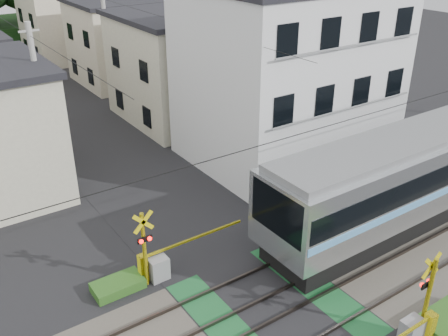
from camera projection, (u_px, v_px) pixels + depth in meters
ground at (274, 308)px, 17.04m from camera, size 120.00×120.00×0.00m
track_bed at (274, 307)px, 17.02m from camera, size 120.00×120.00×0.14m
crossing_signal_near at (416, 325)px, 15.33m from camera, size 4.74×0.65×3.09m
crossing_signal_far at (156, 263)px, 18.11m from camera, size 4.74×0.65×3.09m
apartment_block at (288, 73)px, 26.28m from camera, size 10.20×8.36×9.30m
houses_row at (42, 58)px, 34.87m from camera, size 22.07×31.35×6.80m
catenary at (403, 167)px, 18.46m from camera, size 60.00×5.04×7.00m
utility_poles at (33, 57)px, 31.69m from camera, size 7.90×42.00×8.00m
pedestrian at (13, 63)px, 43.31m from camera, size 0.59×0.42×1.55m
weed_patches at (314, 286)px, 17.78m from camera, size 10.25×8.80×0.40m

